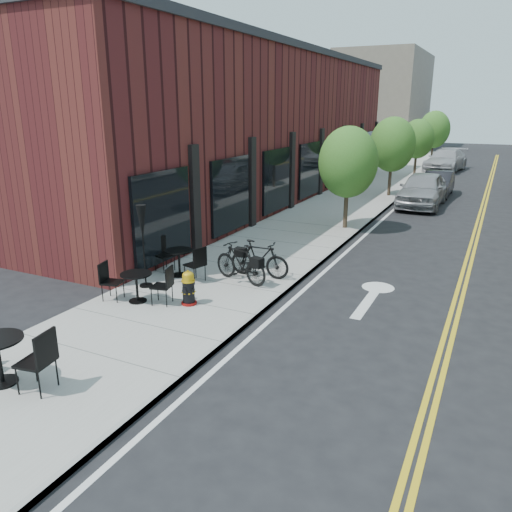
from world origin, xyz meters
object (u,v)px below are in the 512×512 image
Objects in this scene: parked_car_b at (438,184)px; bistro_set_c at (179,259)px; bicycle_left at (240,263)px; patio_umbrella at (142,229)px; bicycle_right at (259,259)px; parked_car_a at (422,189)px; parked_car_c at (446,160)px; bistro_set_b at (137,283)px; fire_hydrant at (188,288)px.

bistro_set_c is at bearing -105.07° from parked_car_b.
bicycle_left is 0.83× the size of patio_umbrella.
bicycle_right reaches higher than bistro_set_c.
parked_car_a is 1.22× the size of parked_car_b.
patio_umbrella reaches higher than parked_car_c.
bicycle_left is 0.65m from bicycle_right.
bicycle_right is 0.44× the size of parked_car_b.
parked_car_b reaches higher than bicycle_left.
patio_umbrella is at bearing -90.85° from parked_car_c.
bistro_set_b is at bearing -104.50° from parked_car_a.
parked_car_a is (2.36, 12.90, 0.18)m from bicycle_right.
bistro_set_c is (-1.38, 1.62, 0.08)m from fire_hydrant.
parked_car_b reaches higher than fire_hydrant.
bistro_set_c is 0.47× the size of parked_car_b.
bistro_set_c is 0.38× the size of parked_car_a.
bicycle_left reaches higher than fire_hydrant.
parked_car_c is (3.88, 28.29, 0.19)m from bistro_set_c.
bistro_set_c is at bearing 137.09° from fire_hydrant.
patio_umbrella is at bearing -107.14° from parked_car_a.
fire_hydrant is 0.21× the size of parked_car_b.
bistro_set_c is (-1.75, -0.30, -0.05)m from bicycle_left.
parked_car_c is (4.19, 29.37, -0.87)m from patio_umbrella.
bistro_set_b is 16.37m from parked_car_a.
bistro_set_b is 0.82× the size of patio_umbrella.
parked_car_a reaches higher than parked_car_c.
bicycle_left is at bearing 152.62° from bicycle_right.
bicycle_right is 0.31× the size of parked_car_c.
bistro_set_b is at bearing -68.21° from bistro_set_c.
bicycle_left is 0.97× the size of bistro_set_c.
fire_hydrant is at bearing 163.29° from bicycle_right.
patio_umbrella is (-2.33, -1.97, 1.03)m from bicycle_right.
bicycle_left is 0.33× the size of parked_car_c.
bistro_set_c is 0.85× the size of patio_umbrella.
fire_hydrant is 1.96m from bicycle_left.
fire_hydrant is at bearing -17.66° from patio_umbrella.
bicycle_right is (0.27, 0.59, -0.02)m from bicycle_left.
parked_car_b is at bearing 86.78° from fire_hydrant.
parked_car_c reaches higher than bicycle_right.
patio_umbrella is at bearing -89.21° from bistro_set_c.
bistro_set_c is at bearing -90.54° from parked_car_c.
bicycle_left is 0.37× the size of parked_car_a.
bistro_set_c is 0.33× the size of parked_car_c.
bistro_set_c is at bearing 74.11° from patio_umbrella.
patio_umbrella is (-0.49, 0.94, 1.07)m from bistro_set_b.
patio_umbrella is at bearing -105.10° from parked_car_b.
fire_hydrant is 2.59m from bicycle_right.
patio_umbrella reaches higher than fire_hydrant.
patio_umbrella is 0.55× the size of parked_car_b.
fire_hydrant is at bearing -100.66° from parked_car_a.
parked_car_c is at bearing -6.19° from bicycle_right.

